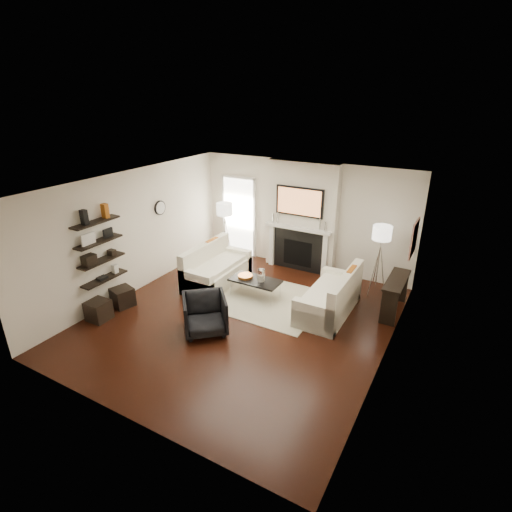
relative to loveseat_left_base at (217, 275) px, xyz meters
The scene contains 71 objects.
room_envelope 2.08m from the loveseat_left_base, 40.02° to the right, with size 6.00×6.00×6.00m.
chimney_breast 2.48m from the loveseat_left_base, 52.79° to the left, with size 1.80×0.25×2.70m, color silver.
fireplace_surround 2.12m from the loveseat_left_base, 50.56° to the left, with size 1.30×0.02×1.04m, color black.
firebox 2.11m from the loveseat_left_base, 50.48° to the left, with size 0.75×0.02×0.65m, color black.
mantel_pilaster_l 1.74m from the loveseat_left_base, 68.92° to the left, with size 0.12×0.08×1.10m, color white.
mantel_pilaster_r 2.62m from the loveseat_left_base, 37.77° to the left, with size 0.12×0.08×1.10m, color white.
mantel_shelf 2.25m from the loveseat_left_base, 49.68° to the left, with size 1.70×0.18×0.07m, color white.
tv_body 2.61m from the loveseat_left_base, 50.12° to the left, with size 1.20×0.06×0.70m, color black.
tv_screen 2.59m from the loveseat_left_base, 49.55° to the left, with size 1.10×0.01×0.62m, color #BF723F.
candlestick_l_tall 2.08m from the loveseat_left_base, 63.65° to the left, with size 0.04×0.04×0.30m, color silver.
candlestick_l_short 2.01m from the loveseat_left_base, 67.55° to the left, with size 0.04×0.04×0.24m, color silver.
candlestick_r_tall 2.69m from the loveseat_left_base, 40.01° to the left, with size 0.04×0.04×0.30m, color silver.
candlestick_r_short 2.77m from the loveseat_left_base, 38.14° to the left, with size 0.04×0.04×0.24m, color silver.
hallway_panel 2.11m from the loveseat_left_base, 105.53° to the left, with size 0.90×0.02×2.10m, color white.
door_trim_l 2.26m from the loveseat_left_base, 118.44° to the left, with size 0.06×0.06×2.16m, color white.
door_trim_r 2.02m from the loveseat_left_base, 91.15° to the left, with size 0.06×0.06×2.16m, color white.
door_trim_top 2.71m from the loveseat_left_base, 105.69° to the left, with size 1.02×0.06×0.06m, color white.
rug 1.30m from the loveseat_left_base, ahead, with size 2.60×2.00×0.01m, color beige.
loveseat_left_base is the anchor object (origin of this frame).
loveseat_left_back 0.46m from the loveseat_left_base, behind, with size 0.18×1.80×0.80m, color white.
loveseat_left_arm_n 0.81m from the loveseat_left_base, 90.00° to the right, with size 0.85×0.18×0.60m, color white.
loveseat_left_arm_s 0.81m from the loveseat_left_base, 90.00° to the left, with size 0.85×0.18×0.60m, color white.
loveseat_left_cushion 0.26m from the loveseat_left_base, ahead, with size 0.63×1.44×0.10m, color white.
pillow_left_orange 0.69m from the loveseat_left_base, 138.15° to the left, with size 0.10×0.42×0.42m, color #B05B15.
pillow_left_charcoal 0.68m from the loveseat_left_base, 138.15° to the right, with size 0.10×0.40×0.40m, color black.
loveseat_right_base 2.74m from the loveseat_left_base, ahead, with size 0.85×1.80×0.42m, color white.
loveseat_right_back 3.09m from the loveseat_left_base, ahead, with size 0.18×1.80×0.80m, color white.
loveseat_right_arm_n 2.86m from the loveseat_left_base, 16.70° to the right, with size 0.85×0.18×0.60m, color white.
loveseat_right_arm_s 2.85m from the loveseat_left_base, 16.25° to the left, with size 0.85×0.18×0.60m, color white.
loveseat_right_cushion 2.70m from the loveseat_left_base, ahead, with size 0.63×1.44×0.10m, color white.
pillow_right_orange 3.13m from the loveseat_left_base, ahead, with size 0.10×0.42×0.42m, color #B05B15.
pillow_right_charcoal 3.13m from the loveseat_left_base, ahead, with size 0.10×0.40×0.40m, color black.
coffee_table 1.15m from the loveseat_left_base, ahead, with size 1.10×0.55×0.04m, color black.
coffee_leg_nw 0.73m from the loveseat_left_base, 32.09° to the right, with size 0.02×0.02×0.38m, color silver.
coffee_leg_ne 1.66m from the loveseat_left_base, 13.46° to the right, with size 0.02×0.02×0.38m, color silver.
coffee_leg_sw 0.62m from the loveseat_left_base, ahead, with size 0.02×0.02×0.38m, color silver.
coffee_leg_se 1.62m from the loveseat_left_base, ahead, with size 0.02×0.02×0.38m, color silver.
hurricane_glass 1.33m from the loveseat_left_base, ahead, with size 0.16×0.16×0.28m, color white.
hurricane_candle 1.31m from the loveseat_left_base, ahead, with size 0.10×0.10×0.15m, color white.
copper_bowl 0.91m from the loveseat_left_base, 10.90° to the right, with size 0.33×0.33×0.06m, color #A95A1C.
armchair 2.05m from the loveseat_left_base, 61.95° to the right, with size 0.78×0.73×0.80m, color black.
lamp_left_post 1.33m from the loveseat_left_base, 114.06° to the left, with size 0.02×0.02×1.20m, color silver.
lamp_left_shade 1.77m from the loveseat_left_base, 114.06° to the left, with size 0.40×0.40×0.30m, color white.
lamp_left_leg_a 1.29m from the loveseat_left_base, 109.36° to the left, with size 0.02×0.02×1.25m, color silver.
lamp_left_leg_b 1.43m from the loveseat_left_base, 114.53° to the left, with size 0.02×0.02×1.25m, color silver.
lamp_left_leg_c 1.27m from the loveseat_left_base, 118.29° to the left, with size 0.02×0.02×1.25m, color silver.
lamp_right_post 3.63m from the loveseat_left_base, 20.53° to the left, with size 0.02×0.02×1.20m, color silver.
lamp_right_shade 3.82m from the loveseat_left_base, 20.53° to the left, with size 0.40×0.40×0.30m, color white.
lamp_right_leg_a 3.74m from the loveseat_left_base, 19.93° to the left, with size 0.02×0.02×1.25m, color silver.
lamp_right_leg_b 3.62m from the loveseat_left_base, 22.26° to the left, with size 0.02×0.02×1.25m, color silver.
lamp_right_leg_c 3.55m from the loveseat_left_base, 19.39° to the left, with size 0.02×0.02×1.25m, color silver.
console_top 3.99m from the loveseat_left_base, ahead, with size 0.35×1.20×0.04m, color black.
console_leg_n 3.91m from the loveseat_left_base, ahead, with size 0.30×0.04×0.71m, color black.
console_leg_s 4.09m from the loveseat_left_base, 17.06° to the left, with size 0.30×0.04×0.71m, color black.
wall_art 4.38m from the loveseat_left_base, 12.90° to the left, with size 0.03×0.70×0.70m, color #A86754.
shelf_bottom 2.53m from the loveseat_left_base, 121.27° to the right, with size 0.25×1.00×0.04m, color black.
shelf_lower 2.63m from the loveseat_left_base, 121.27° to the right, with size 0.25×1.00×0.04m, color black.
shelf_upper 2.79m from the loveseat_left_base, 121.27° to the right, with size 0.25×1.00×0.04m, color black.
shelf_top 3.00m from the loveseat_left_base, 121.27° to the right, with size 0.25×1.00×0.04m, color black.
decor_magfile_a 3.25m from the loveseat_left_base, 118.74° to the right, with size 0.12×0.10×0.28m, color black.
decor_magfile_b 2.92m from the loveseat_left_base, 124.69° to the right, with size 0.12×0.10×0.28m, color #B05B15.
decor_frame_a 3.02m from the loveseat_left_base, 118.81° to the right, with size 0.04×0.30×0.22m, color white.
decor_frame_b 2.66m from the loveseat_left_base, 124.57° to the right, with size 0.04×0.22×0.18m, color black.
decor_wine_rack 2.90m from the loveseat_left_base, 118.23° to the right, with size 0.18×0.25×0.20m, color black.
decor_box_small 2.45m from the loveseat_left_base, 124.85° to the right, with size 0.15×0.12×0.12m, color black.
decor_books 2.58m from the loveseat_left_base, 120.61° to the right, with size 0.14×0.20×0.05m, color black.
decor_box_tall 2.32m from the loveseat_left_base, 125.11° to the right, with size 0.10×0.10×0.18m, color white.
clock_rim 2.05m from the loveseat_left_base, behind, with size 0.34×0.34×0.04m, color black.
clock_face 2.04m from the loveseat_left_base, behind, with size 0.29×0.29×0.01m, color white.
ottoman_near 2.18m from the loveseat_left_base, 121.36° to the right, with size 0.40×0.40×0.40m, color black.
ottoman_far 2.74m from the loveseat_left_base, 114.48° to the right, with size 0.40×0.40×0.40m, color black.
Camera 1 is at (3.61, -5.84, 4.23)m, focal length 28.00 mm.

